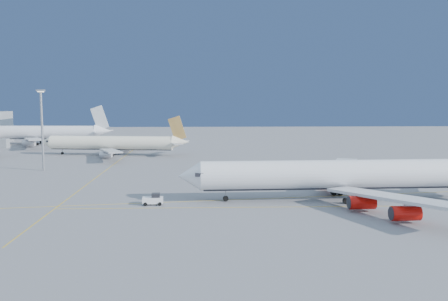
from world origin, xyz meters
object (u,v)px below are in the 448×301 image
airliner_virgin (346,175)px  airliner_third (40,133)px  light_mast (42,123)px  pushback_tug (153,199)px  airliner_etihad (115,143)px

airliner_virgin → airliner_third: size_ratio=1.07×
airliner_third → light_mast: light_mast is taller
airliner_third → pushback_tug: (66.59, -132.37, -4.43)m
airliner_virgin → airliner_etihad: bearing=125.6°
airliner_virgin → airliner_etihad: (-65.67, 84.57, -0.79)m
airliner_virgin → pushback_tug: bearing=-176.8°
airliner_virgin → airliner_third: bearing=127.9°
light_mast → airliner_virgin: bearing=-29.5°
airliner_virgin → light_mast: bearing=148.4°
airliner_etihad → pushback_tug: bearing=-67.4°
airliner_virgin → airliner_third: 168.00m
airliner_etihad → airliner_third: airliner_third is taller
airliner_third → light_mast: 88.29m
airliner_third → light_mast: (28.17, -83.20, 8.96)m
airliner_virgin → pushback_tug: (-41.70, -3.93, -4.33)m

